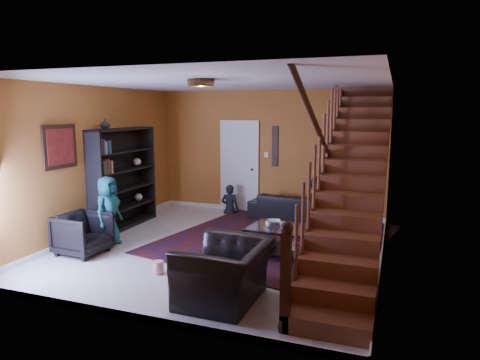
% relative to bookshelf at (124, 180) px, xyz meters
% --- Properties ---
extents(floor, '(5.50, 5.50, 0.00)m').
position_rel_bookshelf_xyz_m(floor, '(2.40, -0.60, -0.96)').
color(floor, beige).
rests_on(floor, ground).
extents(room, '(5.50, 5.50, 5.50)m').
position_rel_bookshelf_xyz_m(room, '(1.07, 0.73, -0.91)').
color(room, '#BC6B29').
rests_on(room, ground).
extents(staircase, '(0.95, 5.02, 3.18)m').
position_rel_bookshelf_xyz_m(staircase, '(4.53, -0.60, 0.43)').
color(staircase, brown).
rests_on(staircase, floor).
extents(bookshelf, '(0.35, 1.80, 2.00)m').
position_rel_bookshelf_xyz_m(bookshelf, '(0.00, 0.00, 0.00)').
color(bookshelf, black).
rests_on(bookshelf, floor).
extents(door, '(0.82, 0.05, 2.05)m').
position_rel_bookshelf_xyz_m(door, '(1.70, 2.12, 0.06)').
color(door, silver).
rests_on(door, floor).
extents(framed_picture, '(0.04, 0.74, 0.74)m').
position_rel_bookshelf_xyz_m(framed_picture, '(-0.17, -1.50, 0.79)').
color(framed_picture, maroon).
rests_on(framed_picture, room).
extents(wall_hanging, '(0.14, 0.03, 0.90)m').
position_rel_bookshelf_xyz_m(wall_hanging, '(2.55, 2.13, 0.59)').
color(wall_hanging, black).
rests_on(wall_hanging, room).
extents(ceiling_fixture, '(0.40, 0.40, 0.10)m').
position_rel_bookshelf_xyz_m(ceiling_fixture, '(2.40, -1.40, 1.78)').
color(ceiling_fixture, '#3F2814').
rests_on(ceiling_fixture, room).
extents(rug, '(4.32, 4.73, 0.02)m').
position_rel_bookshelf_xyz_m(rug, '(3.15, 0.23, -0.95)').
color(rug, '#41110B').
rests_on(rug, floor).
extents(sofa, '(1.99, 0.96, 0.56)m').
position_rel_bookshelf_xyz_m(sofa, '(3.13, 1.70, -0.68)').
color(sofa, black).
rests_on(sofa, floor).
extents(armchair_left, '(0.80, 0.78, 0.69)m').
position_rel_bookshelf_xyz_m(armchair_left, '(0.35, -1.68, -0.62)').
color(armchair_left, black).
rests_on(armchair_left, floor).
extents(armchair_right, '(1.01, 1.16, 0.74)m').
position_rel_bookshelf_xyz_m(armchair_right, '(3.22, -2.51, -0.59)').
color(armchair_right, black).
rests_on(armchair_right, floor).
extents(person_adult_a, '(0.43, 0.30, 1.13)m').
position_rel_bookshelf_xyz_m(person_adult_a, '(1.61, 1.75, -0.85)').
color(person_adult_a, black).
rests_on(person_adult_a, sofa).
extents(person_adult_b, '(0.71, 0.57, 1.42)m').
position_rel_bookshelf_xyz_m(person_adult_b, '(3.57, 1.75, -0.71)').
color(person_adult_b, black).
rests_on(person_adult_b, sofa).
extents(person_child, '(0.41, 0.61, 1.23)m').
position_rel_bookshelf_xyz_m(person_child, '(0.45, -1.13, -0.35)').
color(person_child, '#175A5A').
rests_on(person_child, armchair_left).
extents(coffee_table, '(1.37, 0.87, 0.50)m').
position_rel_bookshelf_xyz_m(coffee_table, '(3.60, -0.70, -0.67)').
color(coffee_table, black).
rests_on(coffee_table, floor).
extents(cup_a, '(0.14, 0.14, 0.09)m').
position_rel_bookshelf_xyz_m(cup_a, '(3.26, -0.74, -0.42)').
color(cup_a, '#999999').
rests_on(cup_a, coffee_table).
extents(cup_b, '(0.11, 0.11, 0.09)m').
position_rel_bookshelf_xyz_m(cup_b, '(3.48, -0.72, -0.42)').
color(cup_b, '#999999').
rests_on(cup_b, coffee_table).
extents(bowl, '(0.30, 0.30, 0.06)m').
position_rel_bookshelf_xyz_m(bowl, '(3.29, -0.54, -0.44)').
color(bowl, '#999999').
rests_on(bowl, coffee_table).
extents(vase, '(0.18, 0.18, 0.19)m').
position_rel_bookshelf_xyz_m(vase, '(-0.00, -0.50, 1.13)').
color(vase, '#999999').
rests_on(vase, bookshelf).
extents(popcorn_bucket, '(0.19, 0.19, 0.17)m').
position_rel_bookshelf_xyz_m(popcorn_bucket, '(1.98, -2.03, -0.86)').
color(popcorn_bucket, red).
rests_on(popcorn_bucket, rug).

